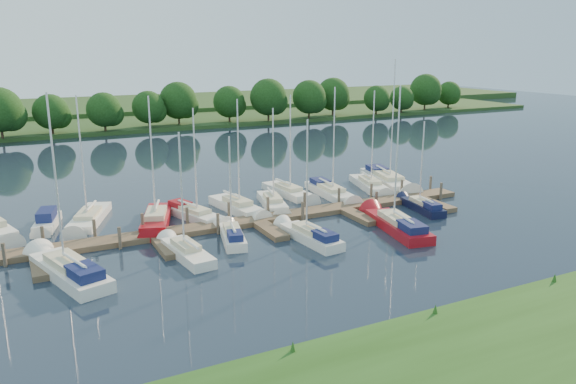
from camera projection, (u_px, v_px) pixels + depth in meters
name	position (u px, v px, depth m)	size (l,w,h in m)	color
ground	(303.00, 255.00, 37.97)	(260.00, 260.00, 0.00)	#192332
near_bank	(478.00, 369.00, 24.08)	(90.00, 10.00, 0.50)	#1F4614
dock	(259.00, 223.00, 44.24)	(40.00, 6.00, 0.40)	brown
mooring_pilings	(253.00, 214.00, 45.11)	(38.24, 2.84, 2.00)	#473D33
far_shore	(109.00, 122.00, 102.71)	(180.00, 30.00, 0.60)	#24451A
distant_hill	(89.00, 107.00, 124.21)	(220.00, 40.00, 1.40)	#2D4A20
treeline	(139.00, 106.00, 92.06)	(145.14, 9.00, 8.28)	#38281C
motorboat	(47.00, 223.00, 43.66)	(2.51, 5.23, 1.73)	white
sailboat_n_2	(88.00, 220.00, 44.76)	(4.43, 8.26, 10.48)	white
sailboat_n_3	(156.00, 221.00, 44.28)	(4.16, 8.20, 10.57)	maroon
sailboat_n_4	(195.00, 215.00, 45.85)	(3.63, 7.37, 9.40)	white
sailboat_n_5	(238.00, 208.00, 47.88)	(2.79, 7.80, 9.99)	white
sailboat_n_6	(273.00, 204.00, 49.26)	(2.98, 7.09, 9.03)	white
sailboat_n_7	(289.00, 193.00, 52.97)	(2.36, 7.76, 9.81)	white
sailboat_n_8	(331.00, 193.00, 52.88)	(2.48, 8.38, 10.53)	white
sailboat_n_9	(370.00, 186.00, 55.58)	(3.45, 7.93, 10.01)	white
sailboat_n_10	(388.00, 181.00, 57.55)	(4.35, 10.44, 12.98)	white
sailboat_s_0	(68.00, 272.00, 34.24)	(4.27, 9.11, 11.62)	white
sailboat_s_1	(186.00, 253.00, 37.58)	(2.22, 6.80, 8.76)	white
sailboat_s_2	(232.00, 236.00, 40.67)	(2.62, 6.09, 7.94)	white
sailboat_s_3	(310.00, 237.00, 40.62)	(2.21, 7.13, 9.18)	white
sailboat_s_4	(396.00, 226.00, 43.09)	(3.47, 9.02, 11.38)	maroon
sailboat_s_5	(422.00, 207.00, 48.23)	(2.23, 6.19, 7.97)	black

